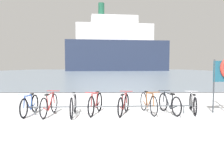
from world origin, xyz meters
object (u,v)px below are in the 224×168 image
(bicycle_7, at_px, (193,103))
(ferry_ship, at_px, (115,48))
(bicycle_2, at_px, (73,105))
(info_sign, at_px, (220,77))
(bicycle_6, at_px, (169,104))
(bicycle_4, at_px, (124,104))
(bicycle_0, at_px, (30,105))
(bicycle_3, at_px, (96,104))
(bicycle_1, at_px, (49,105))
(bicycle_5, at_px, (148,103))

(bicycle_7, xyz_separation_m, ferry_ship, (-0.87, 79.60, 8.01))
(bicycle_2, relative_size, info_sign, 0.90)
(bicycle_6, bearing_deg, ferry_ship, 89.99)
(bicycle_4, xyz_separation_m, info_sign, (3.48, 0.32, 0.94))
(bicycle_0, xyz_separation_m, ferry_ship, (4.86, 79.97, 8.00))
(bicycle_0, distance_m, bicycle_2, 1.51)
(bicycle_4, xyz_separation_m, bicycle_6, (1.62, 0.14, 0.00))
(bicycle_6, relative_size, bicycle_7, 0.97)
(ferry_ship, bearing_deg, bicycle_3, -91.88)
(bicycle_4, bearing_deg, info_sign, 5.21)
(bicycle_0, distance_m, info_sign, 6.78)
(bicycle_3, height_order, bicycle_4, bicycle_3)
(bicycle_2, relative_size, bicycle_6, 1.06)
(bicycle_1, height_order, bicycle_3, bicycle_3)
(bicycle_0, bearing_deg, bicycle_2, -4.37)
(bicycle_2, distance_m, bicycle_4, 1.72)
(bicycle_4, distance_m, ferry_ship, 80.30)
(bicycle_3, xyz_separation_m, bicycle_7, (3.49, 0.18, -0.03))
(bicycle_7, height_order, info_sign, info_sign)
(bicycle_4, bearing_deg, bicycle_7, 6.49)
(bicycle_1, height_order, ferry_ship, ferry_ship)
(info_sign, bearing_deg, bicycle_6, -174.44)
(bicycle_2, height_order, bicycle_5, bicycle_5)
(bicycle_5, bearing_deg, bicycle_3, -177.20)
(info_sign, bearing_deg, bicycle_1, -175.75)
(bicycle_4, height_order, bicycle_5, bicycle_5)
(bicycle_3, relative_size, bicycle_7, 1.02)
(bicycle_6, bearing_deg, bicycle_2, -174.34)
(bicycle_1, relative_size, bicycle_5, 1.00)
(bicycle_3, distance_m, bicycle_5, 1.87)
(bicycle_5, xyz_separation_m, bicycle_7, (1.62, 0.09, -0.03))
(bicycle_4, height_order, bicycle_6, bicycle_6)
(bicycle_2, xyz_separation_m, bicycle_4, (1.71, 0.19, -0.01))
(bicycle_4, bearing_deg, bicycle_5, 12.21)
(bicycle_7, bearing_deg, info_sign, 1.89)
(info_sign, height_order, ferry_ship, ferry_ship)
(bicycle_2, xyz_separation_m, bicycle_7, (4.22, 0.48, -0.03))
(bicycle_0, bearing_deg, bicycle_4, 1.40)
(bicycle_6, bearing_deg, bicycle_3, -179.22)
(bicycle_1, relative_size, bicycle_6, 1.06)
(ferry_ship, bearing_deg, bicycle_5, -90.54)
(bicycle_3, distance_m, bicycle_4, 0.99)
(bicycle_3, relative_size, bicycle_4, 1.08)
(bicycle_1, relative_size, bicycle_4, 1.10)
(bicycle_2, bearing_deg, bicycle_1, 175.53)
(bicycle_5, distance_m, bicycle_6, 0.74)
(bicycle_2, height_order, info_sign, info_sign)
(bicycle_2, xyz_separation_m, bicycle_5, (2.60, 0.39, 0.01))
(bicycle_1, bearing_deg, ferry_ship, 87.01)
(bicycle_3, bearing_deg, bicycle_6, 0.78)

